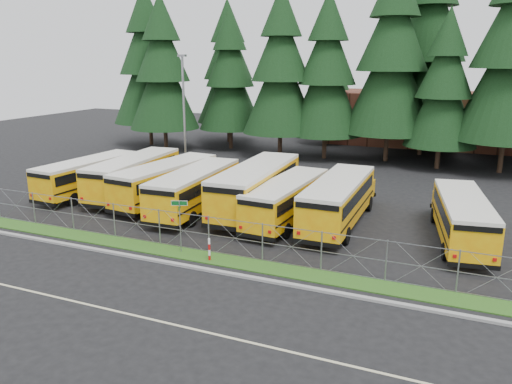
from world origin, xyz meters
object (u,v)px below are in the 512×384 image
bus_5 (289,201)px  street_sign (180,215)px  bus_2 (169,183)px  bus_4 (258,188)px  bus_0 (93,176)px  bus_east (461,219)px  light_standard (184,111)px  striped_bollard (209,250)px  bus_1 (137,176)px  bus_6 (340,202)px  bus_3 (198,190)px

bus_5 → street_sign: bearing=-112.4°
bus_2 → street_sign: bus_2 is taller
bus_4 → street_sign: bus_4 is taller
bus_0 → bus_5: (15.61, -0.48, -0.01)m
bus_east → street_sign: 15.19m
bus_0 → light_standard: size_ratio=1.01×
bus_2 → bus_5: bus_2 is taller
bus_east → striped_bollard: bus_east is taller
bus_5 → light_standard: light_standard is taller
bus_1 → bus_0: bearing=-167.1°
bus_6 → street_sign: bearing=-130.4°
bus_3 → bus_6: bus_6 is taller
bus_4 → bus_6: (5.59, -0.64, -0.12)m
bus_3 → bus_4: size_ratio=0.90×
bus_4 → bus_6: bearing=-8.4°
bus_2 → light_standard: (-3.54, 8.21, 4.09)m
bus_4 → street_sign: bearing=-97.9°
bus_5 → bus_6: 3.08m
bus_0 → striped_bollard: bearing=-25.6°
bus_3 → bus_5: (6.30, 0.21, -0.07)m
bus_3 → bus_east: bearing=-0.9°
bus_2 → street_sign: bearing=-48.4°
bus_3 → light_standard: bearing=122.3°
striped_bollard → bus_2: bearing=132.3°
bus_1 → bus_3: 6.28m
bus_1 → bus_5: size_ratio=1.08×
bus_4 → bus_east: 12.46m
bus_4 → street_sign: size_ratio=4.25×
bus_2 → bus_6: bus_6 is taller
bus_2 → street_sign: (5.70, -7.92, 0.63)m
bus_0 → bus_4: bus_4 is taller
bus_5 → bus_0: bearing=-178.1°
bus_6 → light_standard: (-15.72, 8.45, 4.06)m
bus_6 → bus_4: bearing=173.2°
bus_6 → street_sign: bus_6 is taller
bus_4 → bus_east: (12.41, -1.02, -0.25)m
bus_east → light_standard: light_standard is taller
bus_3 → light_standard: light_standard is taller
bus_6 → striped_bollard: bus_6 is taller
striped_bollard → bus_0: bearing=150.3°
bus_5 → light_standard: size_ratio=1.00×
bus_2 → light_standard: size_ratio=1.06×
bus_1 → bus_5: (12.35, -1.46, -0.11)m
bus_1 → bus_6: bearing=-6.9°
bus_5 → street_sign: size_ratio=3.62×
bus_2 → bus_6: size_ratio=0.97×
bus_2 → striped_bollard: bus_2 is taller
bus_5 → bus_6: bus_6 is taller
bus_6 → street_sign: 10.06m
bus_2 → striped_bollard: (7.60, -8.35, -0.81)m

